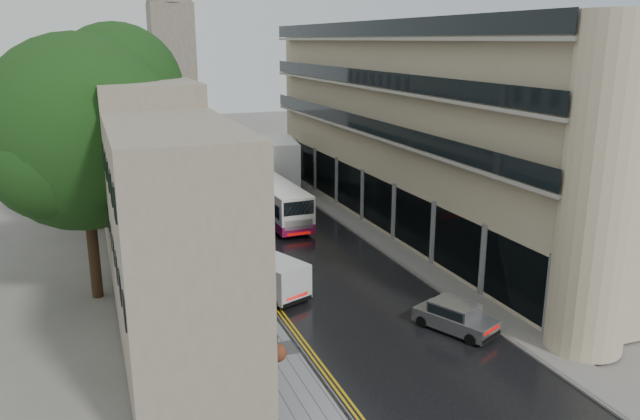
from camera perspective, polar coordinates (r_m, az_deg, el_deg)
road at (r=43.76m, az=-3.40°, el=-1.96°), size 9.00×85.00×0.02m
left_sidewalk at (r=42.47m, az=-10.96°, el=-2.69°), size 2.70×85.00×0.12m
right_sidewalk at (r=45.56m, az=3.10°, el=-1.18°), size 1.80×85.00×0.12m
old_shop_row at (r=43.10m, az=-16.68°, el=5.35°), size 4.50×56.00×12.00m
modern_block at (r=44.99m, az=9.77°, el=7.46°), size 8.00×40.00×14.00m
tree_near at (r=32.99m, az=-20.69°, el=3.77°), size 10.56×10.56×13.89m
tree_far at (r=45.93m, az=-20.43°, el=5.90°), size 9.24×9.24×12.46m
cream_bus at (r=43.27m, az=-4.34°, el=-0.19°), size 2.61×10.50×2.85m
white_lorry at (r=53.33m, az=-4.84°, el=3.75°), size 3.98×9.13×4.63m
silver_hatchback at (r=28.49m, az=13.70°, el=-10.66°), size 3.03×4.06×1.39m
white_van at (r=31.18m, az=-4.23°, el=-7.19°), size 3.59×5.06×2.11m
navy_van at (r=40.65m, az=-7.80°, el=-1.60°), size 2.60×5.07×2.47m
pedestrian at (r=36.00m, az=-9.39°, el=-4.28°), size 0.71×0.51×1.84m
lamp_post_near at (r=32.02m, az=-7.19°, el=-1.84°), size 0.80×0.29×6.97m
lamp_post_far at (r=46.55m, az=-11.22°, el=4.28°), size 0.96×0.30×8.37m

